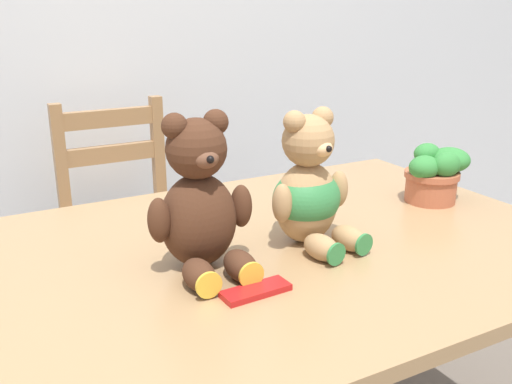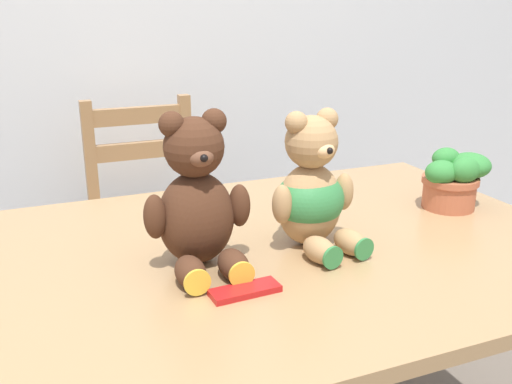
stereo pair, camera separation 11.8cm
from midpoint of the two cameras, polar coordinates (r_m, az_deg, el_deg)
The scene contains 6 objects.
dining_table at distance 1.27m, azimuth 1.30°, elevation -9.19°, with size 1.54×0.95×0.70m.
wooden_chair_behind at distance 2.03m, azimuth -8.69°, elevation -3.62°, with size 0.39×0.45×0.90m.
teddy_bear_left at distance 1.13m, azimuth -2.92°, elevation -0.96°, with size 0.22×0.22×0.32m.
teddy_bear_right at distance 1.24m, azimuth 8.33°, elevation -0.12°, with size 0.21×0.23×0.30m.
potted_plant at distance 1.57m, azimuth 21.24°, elevation 1.19°, with size 0.18×0.14×0.15m.
chocolate_bar at distance 1.06m, azimuth 2.13°, elevation -9.90°, with size 0.13×0.05×0.01m, color red.
Camera 2 is at (-0.40, -0.58, 1.21)m, focal length 40.00 mm.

